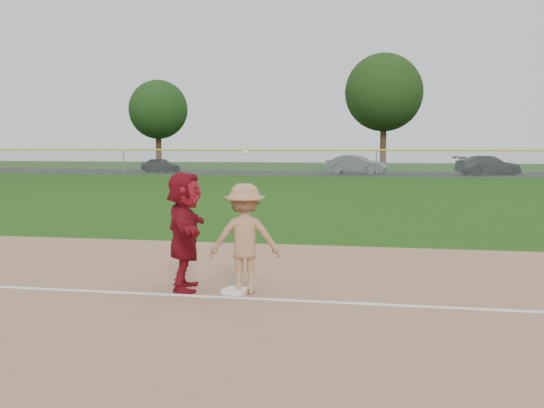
% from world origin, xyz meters
% --- Properties ---
extents(ground, '(160.00, 160.00, 0.00)m').
position_xyz_m(ground, '(0.00, 0.00, 0.00)').
color(ground, '#1A450D').
rests_on(ground, ground).
extents(foul_line, '(60.00, 0.10, 0.01)m').
position_xyz_m(foul_line, '(0.00, -0.80, 0.03)').
color(foul_line, white).
rests_on(foul_line, infield_dirt).
extents(parking_asphalt, '(120.00, 10.00, 0.01)m').
position_xyz_m(parking_asphalt, '(0.00, 46.00, 0.01)').
color(parking_asphalt, black).
rests_on(parking_asphalt, ground).
extents(first_base, '(0.43, 0.43, 0.08)m').
position_xyz_m(first_base, '(-0.19, -0.47, 0.06)').
color(first_base, white).
rests_on(first_base, infield_dirt).
extents(base_runner, '(1.03, 1.90, 1.95)m').
position_xyz_m(base_runner, '(-1.09, -0.34, 1.00)').
color(base_runner, maroon).
rests_on(base_runner, infield_dirt).
extents(car_left, '(3.94, 2.75, 1.25)m').
position_xyz_m(car_left, '(-18.83, 45.11, 0.63)').
color(car_left, black).
rests_on(car_left, parking_asphalt).
extents(car_mid, '(4.90, 2.16, 1.56)m').
position_xyz_m(car_mid, '(-1.87, 44.83, 0.79)').
color(car_mid, '#505256').
rests_on(car_mid, parking_asphalt).
extents(car_right, '(5.70, 3.88, 1.53)m').
position_xyz_m(car_right, '(8.51, 45.25, 0.78)').
color(car_right, black).
rests_on(car_right, parking_asphalt).
extents(first_base_play, '(1.26, 0.90, 2.31)m').
position_xyz_m(first_base_play, '(-0.05, -0.42, 0.91)').
color(first_base_play, '#97979A').
rests_on(first_base_play, infield_dirt).
extents(outfield_fence, '(110.00, 0.12, 110.00)m').
position_xyz_m(outfield_fence, '(0.00, 40.00, 1.96)').
color(outfield_fence, '#999EA0').
rests_on(outfield_fence, ground).
extents(tree_1, '(5.80, 5.80, 8.75)m').
position_xyz_m(tree_1, '(-22.00, 53.00, 5.83)').
color(tree_1, '#372114').
rests_on(tree_1, ground).
extents(tree_2, '(7.00, 7.00, 10.58)m').
position_xyz_m(tree_2, '(0.00, 51.50, 7.06)').
color(tree_2, '#392714').
rests_on(tree_2, ground).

